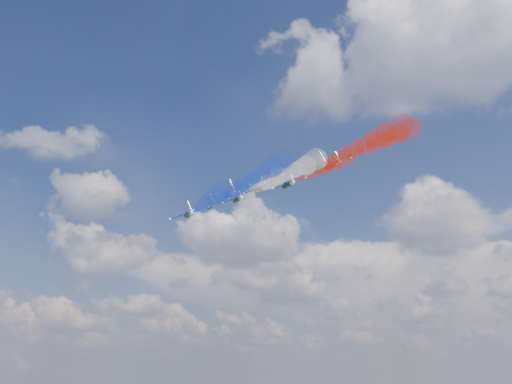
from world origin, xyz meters
The scene contains 16 objects.
jet_lead centered at (-7.87, 19.80, 166.67)m, with size 9.92×12.40×3.31m, color black, non-canonical shape.
trail_lead centered at (8.30, 2.21, 162.93)m, with size 4.13×37.42×4.13m, color white, non-canonical shape.
jet_inner_left centered at (-6.73, 4.37, 160.88)m, with size 9.92×12.40×3.31m, color black, non-canonical shape.
trail_inner_left centered at (9.43, -13.23, 157.13)m, with size 4.13×37.42×4.13m, color blue, non-canonical shape.
jet_inner_right centered at (8.44, 18.68, 168.14)m, with size 9.92×12.40×3.31m, color black, non-canonical shape.
trail_inner_right centered at (24.61, 1.08, 164.40)m, with size 4.13×37.42×4.13m, color red, non-canonical shape.
jet_outer_left centered at (-3.96, -9.15, 155.17)m, with size 9.92×12.40×3.31m, color black, non-canonical shape.
trail_outer_left centered at (12.20, -26.75, 151.43)m, with size 4.13×37.42×4.13m, color blue, non-canonical shape.
jet_center_third centered at (8.32, 3.36, 162.77)m, with size 9.92×12.40×3.31m, color black, non-canonical shape.
trail_center_third centered at (24.48, -14.24, 159.02)m, with size 4.13×37.42×4.13m, color white, non-canonical shape.
jet_outer_right centered at (23.35, 13.63, 169.63)m, with size 9.92×12.40×3.31m, color black, non-canonical shape.
trail_outer_right centered at (39.51, -3.96, 165.89)m, with size 4.13×37.42×4.13m, color red, non-canonical shape.
jet_rear_left centered at (8.37, -11.12, 157.93)m, with size 9.92×12.40×3.31m, color black, non-canonical shape.
trail_rear_left centered at (24.53, -28.72, 154.19)m, with size 4.13×37.42×4.13m, color blue, non-canonical shape.
jet_rear_right centered at (25.26, -0.24, 164.68)m, with size 9.92×12.40×3.31m, color black, non-canonical shape.
trail_rear_right centered at (41.43, -17.84, 160.94)m, with size 4.13×37.42×4.13m, color red, non-canonical shape.
Camera 1 is at (80.00, -128.33, 117.49)m, focal length 44.89 mm.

